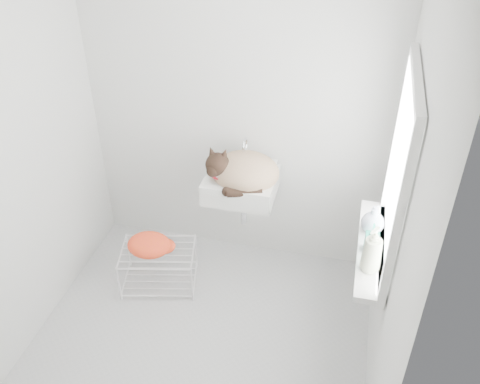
% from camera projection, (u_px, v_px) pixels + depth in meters
% --- Properties ---
extents(floor, '(2.20, 2.00, 0.02)m').
position_uv_depth(floor, '(201.00, 336.00, 3.56)').
color(floor, '#ADADAD').
rests_on(floor, ground).
extents(back_wall, '(2.20, 0.02, 2.50)m').
position_uv_depth(back_wall, '(236.00, 106.00, 3.64)').
color(back_wall, silver).
rests_on(back_wall, ground).
extents(right_wall, '(0.02, 2.00, 2.50)m').
position_uv_depth(right_wall, '(400.00, 212.00, 2.63)').
color(right_wall, silver).
rests_on(right_wall, ground).
extents(left_wall, '(0.02, 2.00, 2.50)m').
position_uv_depth(left_wall, '(12.00, 159.00, 3.06)').
color(left_wall, silver).
rests_on(left_wall, ground).
extents(window_glass, '(0.01, 0.80, 1.00)m').
position_uv_depth(window_glass, '(400.00, 174.00, 2.74)').
color(window_glass, white).
rests_on(window_glass, right_wall).
extents(window_frame, '(0.04, 0.90, 1.10)m').
position_uv_depth(window_frame, '(398.00, 174.00, 2.74)').
color(window_frame, white).
rests_on(window_frame, right_wall).
extents(windowsill, '(0.16, 0.88, 0.04)m').
position_uv_depth(windowsill, '(372.00, 248.00, 3.05)').
color(windowsill, white).
rests_on(windowsill, right_wall).
extents(sink, '(0.49, 0.42, 0.19)m').
position_uv_depth(sink, '(241.00, 175.00, 3.64)').
color(sink, white).
rests_on(sink, back_wall).
extents(faucet, '(0.18, 0.12, 0.18)m').
position_uv_depth(faucet, '(247.00, 145.00, 3.71)').
color(faucet, silver).
rests_on(faucet, sink).
extents(cat, '(0.49, 0.39, 0.31)m').
position_uv_depth(cat, '(242.00, 172.00, 3.60)').
color(cat, tan).
rests_on(cat, sink).
extents(wire_rack, '(0.59, 0.47, 0.31)m').
position_uv_depth(wire_rack, '(159.00, 267.00, 3.90)').
color(wire_rack, silver).
rests_on(wire_rack, floor).
extents(towel, '(0.33, 0.24, 0.13)m').
position_uv_depth(towel, '(150.00, 249.00, 3.78)').
color(towel, '#EE6B00').
rests_on(towel, wire_rack).
extents(bottle_a, '(0.13, 0.13, 0.24)m').
position_uv_depth(bottle_a, '(369.00, 269.00, 2.87)').
color(bottle_a, beige).
rests_on(bottle_a, windowsill).
extents(bottle_b, '(0.08, 0.08, 0.17)m').
position_uv_depth(bottle_b, '(370.00, 250.00, 3.00)').
color(bottle_b, teal).
rests_on(bottle_b, windowsill).
extents(bottle_c, '(0.19, 0.19, 0.18)m').
position_uv_depth(bottle_c, '(371.00, 231.00, 3.15)').
color(bottle_c, silver).
rests_on(bottle_c, windowsill).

